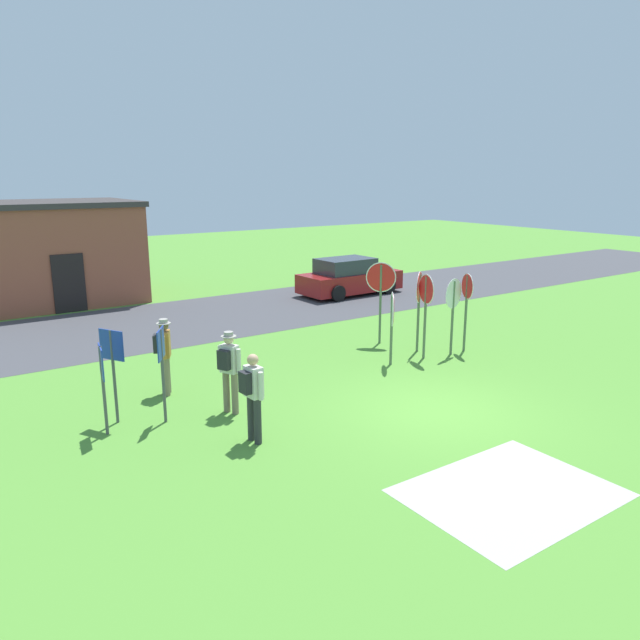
{
  "coord_description": "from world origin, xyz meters",
  "views": [
    {
      "loc": [
        -8.73,
        -8.31,
        4.8
      ],
      "look_at": [
        -0.49,
        3.63,
        1.3
      ],
      "focal_mm": 33.69,
      "sensor_mm": 36.0,
      "label": 1
    }
  ],
  "objects": [
    {
      "name": "ground_plane",
      "position": [
        0.0,
        0.0,
        0.0
      ],
      "size": [
        80.0,
        80.0,
        0.0
      ],
      "primitive_type": "plane",
      "color": "#518E33"
    },
    {
      "name": "street_asphalt",
      "position": [
        0.0,
        10.71,
        0.0
      ],
      "size": [
        60.0,
        6.4,
        0.01
      ],
      "primitive_type": "cube",
      "color": "#424247",
      "rests_on": "ground"
    },
    {
      "name": "concrete_path",
      "position": [
        -1.51,
        -3.05,
        0.0
      ],
      "size": [
        3.2,
        2.4,
        0.01
      ],
      "primitive_type": "cube",
      "color": "#ADAAA3",
      "rests_on": "ground"
    },
    {
      "name": "building_background",
      "position": [
        -4.12,
        16.6,
        1.94
      ],
      "size": [
        6.14,
        5.06,
        3.86
      ],
      "color": "brown",
      "rests_on": "ground"
    },
    {
      "name": "parked_car_on_street",
      "position": [
        6.15,
        11.15,
        0.69
      ],
      "size": [
        4.35,
        2.11,
        1.51
      ],
      "color": "maroon",
      "rests_on": "ground"
    },
    {
      "name": "stop_sign_low_front",
      "position": [
        2.37,
        2.86,
        1.58
      ],
      "size": [
        0.24,
        0.78,
        2.29
      ],
      "color": "#51664C",
      "rests_on": "ground"
    },
    {
      "name": "stop_sign_rear_left",
      "position": [
        3.24,
        2.7,
        1.45
      ],
      "size": [
        0.8,
        0.2,
        2.11
      ],
      "color": "#51664C",
      "rests_on": "ground"
    },
    {
      "name": "stop_sign_far_back",
      "position": [
        2.69,
        3.43,
        1.56
      ],
      "size": [
        0.71,
        0.53,
        2.27
      ],
      "color": "#51664C",
      "rests_on": "ground"
    },
    {
      "name": "stop_sign_nearest",
      "position": [
        3.79,
        2.72,
        1.5
      ],
      "size": [
        0.3,
        0.67,
        2.21
      ],
      "color": "#51664C",
      "rests_on": "ground"
    },
    {
      "name": "stop_sign_rear_right",
      "position": [
        2.36,
        4.68,
        1.66
      ],
      "size": [
        0.61,
        0.63,
        2.39
      ],
      "color": "#51664C",
      "rests_on": "ground"
    },
    {
      "name": "stop_sign_center_cluster",
      "position": [
        1.28,
        2.94,
        1.3
      ],
      "size": [
        0.54,
        0.72,
        1.92
      ],
      "color": "#51664C",
      "rests_on": "ground"
    },
    {
      "name": "person_in_blue",
      "position": [
        -4.32,
        4.17,
        1.01
      ],
      "size": [
        0.45,
        0.52,
        1.74
      ],
      "color": "#7A6B56",
      "rests_on": "ground"
    },
    {
      "name": "person_holding_notes",
      "position": [
        -3.63,
        2.34,
        1.01
      ],
      "size": [
        0.45,
        0.52,
        1.74
      ],
      "color": "#7A6B56",
      "rests_on": "ground"
    },
    {
      "name": "person_in_teal",
      "position": [
        -3.9,
        0.84,
        0.98
      ],
      "size": [
        0.38,
        0.57,
        1.69
      ],
      "color": "#2D2D33",
      "rests_on": "ground"
    },
    {
      "name": "info_panel_leftmost",
      "position": [
        -4.91,
        2.66,
        1.33
      ],
      "size": [
        0.33,
        0.53,
        1.92
      ],
      "color": "#4C4C51",
      "rests_on": "ground"
    },
    {
      "name": "info_panel_middle",
      "position": [
        -5.71,
        3.18,
        1.32
      ],
      "size": [
        0.31,
        0.54,
        1.91
      ],
      "color": "#4C4C51",
      "rests_on": "ground"
    },
    {
      "name": "info_panel_rightmost",
      "position": [
        -6.04,
        2.74,
        1.2
      ],
      "size": [
        0.12,
        0.6,
        1.74
      ],
      "color": "#4C4C51",
      "rests_on": "ground"
    }
  ]
}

